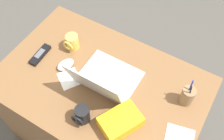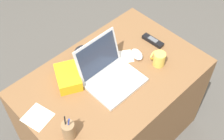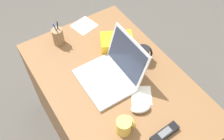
{
  "view_description": "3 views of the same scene",
  "coord_description": "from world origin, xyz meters",
  "px_view_note": "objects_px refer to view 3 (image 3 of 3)",
  "views": [
    {
      "loc": [
        -0.44,
        0.61,
        1.93
      ],
      "look_at": [
        -0.04,
        -0.05,
        0.8
      ],
      "focal_mm": 42.39,
      "sensor_mm": 36.0,
      "label": 1
    },
    {
      "loc": [
        -0.8,
        -0.82,
        2.12
      ],
      "look_at": [
        0.01,
        0.02,
        0.74
      ],
      "focal_mm": 48.69,
      "sensor_mm": 36.0,
      "label": 2
    },
    {
      "loc": [
        0.68,
        -0.46,
        1.85
      ],
      "look_at": [
        -0.02,
        -0.0,
        0.79
      ],
      "focal_mm": 40.38,
      "sensor_mm": 36.0,
      "label": 3
    }
  ],
  "objects_px": {
    "computer_mouse": "(140,108)",
    "pen_holder": "(58,36)",
    "laptop": "(111,73)",
    "coffee_mug_tall": "(143,54)",
    "snack_bag": "(117,42)",
    "coffee_mug_white": "(124,126)",
    "cordless_phone": "(165,133)"
  },
  "relations": [
    {
      "from": "coffee_mug_white",
      "to": "coffee_mug_tall",
      "type": "distance_m",
      "value": 0.47
    },
    {
      "from": "coffee_mug_white",
      "to": "coffee_mug_tall",
      "type": "bearing_deg",
      "value": 131.7
    },
    {
      "from": "laptop",
      "to": "snack_bag",
      "type": "height_order",
      "value": "laptop"
    },
    {
      "from": "laptop",
      "to": "coffee_mug_tall",
      "type": "height_order",
      "value": "laptop"
    },
    {
      "from": "laptop",
      "to": "snack_bag",
      "type": "relative_size",
      "value": 1.61
    },
    {
      "from": "computer_mouse",
      "to": "pen_holder",
      "type": "distance_m",
      "value": 0.67
    },
    {
      "from": "snack_bag",
      "to": "coffee_mug_tall",
      "type": "bearing_deg",
      "value": 22.19
    },
    {
      "from": "computer_mouse",
      "to": "pen_holder",
      "type": "height_order",
      "value": "pen_holder"
    },
    {
      "from": "laptop",
      "to": "computer_mouse",
      "type": "bearing_deg",
      "value": 3.74
    },
    {
      "from": "laptop",
      "to": "pen_holder",
      "type": "distance_m",
      "value": 0.43
    },
    {
      "from": "snack_bag",
      "to": "pen_holder",
      "type": "bearing_deg",
      "value": -127.95
    },
    {
      "from": "laptop",
      "to": "computer_mouse",
      "type": "height_order",
      "value": "laptop"
    },
    {
      "from": "coffee_mug_tall",
      "to": "cordless_phone",
      "type": "xyz_separation_m",
      "value": [
        0.43,
        -0.2,
        -0.04
      ]
    },
    {
      "from": "computer_mouse",
      "to": "cordless_phone",
      "type": "bearing_deg",
      "value": 24.41
    },
    {
      "from": "pen_holder",
      "to": "snack_bag",
      "type": "relative_size",
      "value": 0.9
    },
    {
      "from": "computer_mouse",
      "to": "snack_bag",
      "type": "relative_size",
      "value": 0.52
    },
    {
      "from": "coffee_mug_white",
      "to": "coffee_mug_tall",
      "type": "height_order",
      "value": "coffee_mug_tall"
    },
    {
      "from": "cordless_phone",
      "to": "snack_bag",
      "type": "xyz_separation_m",
      "value": [
        -0.61,
        0.13,
        0.02
      ]
    },
    {
      "from": "coffee_mug_white",
      "to": "cordless_phone",
      "type": "relative_size",
      "value": 0.6
    },
    {
      "from": "coffee_mug_white",
      "to": "snack_bag",
      "type": "bearing_deg",
      "value": 150.1
    },
    {
      "from": "coffee_mug_white",
      "to": "cordless_phone",
      "type": "bearing_deg",
      "value": 50.46
    },
    {
      "from": "computer_mouse",
      "to": "coffee_mug_white",
      "type": "relative_size",
      "value": 1.09
    },
    {
      "from": "laptop",
      "to": "cordless_phone",
      "type": "bearing_deg",
      "value": 4.29
    },
    {
      "from": "laptop",
      "to": "coffee_mug_white",
      "type": "distance_m",
      "value": 0.32
    },
    {
      "from": "coffee_mug_white",
      "to": "snack_bag",
      "type": "xyz_separation_m",
      "value": [
        -0.48,
        0.28,
        -0.01
      ]
    },
    {
      "from": "laptop",
      "to": "snack_bag",
      "type": "distance_m",
      "value": 0.25
    },
    {
      "from": "computer_mouse",
      "to": "coffee_mug_white",
      "type": "height_order",
      "value": "coffee_mug_white"
    },
    {
      "from": "computer_mouse",
      "to": "coffee_mug_tall",
      "type": "xyz_separation_m",
      "value": [
        -0.26,
        0.21,
        0.03
      ]
    },
    {
      "from": "coffee_mug_tall",
      "to": "snack_bag",
      "type": "bearing_deg",
      "value": -157.81
    },
    {
      "from": "snack_bag",
      "to": "laptop",
      "type": "bearing_deg",
      "value": -40.74
    },
    {
      "from": "computer_mouse",
      "to": "pen_holder",
      "type": "bearing_deg",
      "value": -148.7
    },
    {
      "from": "laptop",
      "to": "computer_mouse",
      "type": "xyz_separation_m",
      "value": [
        0.25,
        0.02,
        -0.03
      ]
    }
  ]
}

